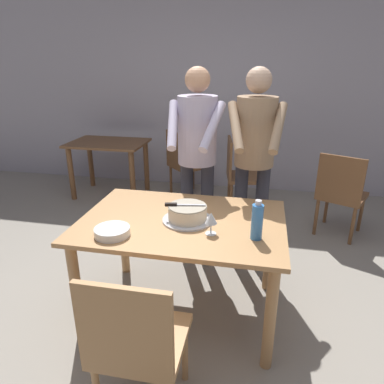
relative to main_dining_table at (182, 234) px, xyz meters
name	(u,v)px	position (x,y,z in m)	size (l,w,h in m)	color
ground_plane	(183,309)	(0.00, 0.00, -0.64)	(14.00, 14.00, 0.00)	gray
back_wall	(229,92)	(0.00, 2.84, 0.71)	(10.00, 0.12, 2.70)	#ADA8B2
main_dining_table	(182,234)	(0.00, 0.00, 0.00)	(1.38, 0.95, 0.75)	tan
cake_on_platter	(188,214)	(0.04, -0.01, 0.17)	(0.34, 0.34, 0.11)	silver
cake_knife	(177,205)	(-0.03, -0.02, 0.23)	(0.27, 0.07, 0.02)	silver
plate_stack	(112,231)	(-0.37, -0.31, 0.14)	(0.22, 0.22, 0.05)	white
wine_glass_near	(211,219)	(0.22, -0.17, 0.22)	(0.08, 0.08, 0.14)	silver
water_bottle	(257,221)	(0.50, -0.17, 0.23)	(0.07, 0.07, 0.25)	#387AC6
person_cutting_cake	(197,149)	(-0.03, 0.69, 0.44)	(0.47, 0.56, 1.72)	#2D2D38
person_standing_beside	(254,150)	(0.44, 0.72, 0.44)	(0.47, 0.56, 1.72)	#2D2D38
chair_near_side	(136,342)	(-0.03, -0.85, -0.14)	(0.44, 0.44, 0.90)	tan
background_table	(109,154)	(-1.51, 2.14, -0.06)	(1.00, 0.70, 0.74)	brown
background_chair_0	(240,172)	(0.26, 1.95, -0.14)	(0.51, 0.51, 0.90)	brown
background_chair_1	(341,192)	(1.32, 1.48, -0.14)	(0.58, 0.58, 0.90)	brown
background_chair_2	(184,162)	(-0.50, 2.27, -0.14)	(0.62, 0.62, 0.90)	brown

